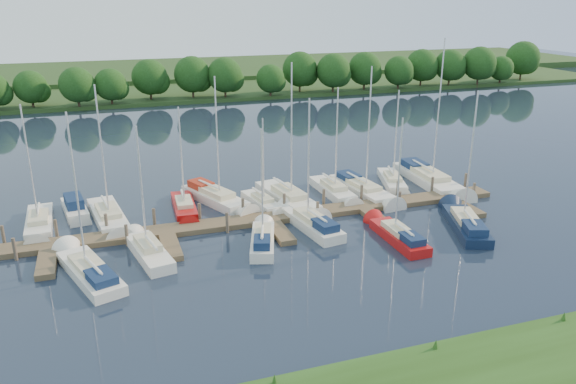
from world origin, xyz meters
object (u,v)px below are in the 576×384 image
object	(u,v)px
dock	(271,221)
motorboat	(75,210)
sailboat_n_0	(39,224)
sailboat_s_2	(263,241)
sailboat_n_5	(263,203)

from	to	relation	value
dock	motorboat	bearing A→B (deg)	153.81
sailboat_n_0	sailboat_s_2	world-z (taller)	sailboat_n_0
sailboat_n_5	sailboat_s_2	bearing A→B (deg)	63.70
motorboat	dock	bearing A→B (deg)	145.16
dock	sailboat_n_0	xyz separation A→B (m)	(-16.95, 4.95, 0.07)
dock	motorboat	distance (m)	16.05
dock	sailboat_n_5	bearing A→B (deg)	83.41
dock	sailboat_s_2	xyz separation A→B (m)	(-1.74, -3.63, 0.14)
dock	sailboat_s_2	distance (m)	4.03
sailboat_s_2	dock	bearing A→B (deg)	82.16
sailboat_n_0	motorboat	bearing A→B (deg)	-142.11
sailboat_n_0	sailboat_n_5	size ratio (longest dim) A/B	1.25
sailboat_n_5	sailboat_s_2	xyz separation A→B (m)	(-2.19, -7.53, 0.07)
sailboat_n_0	sailboat_n_5	bearing A→B (deg)	174.44
sailboat_n_5	sailboat_s_2	world-z (taller)	sailboat_s_2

